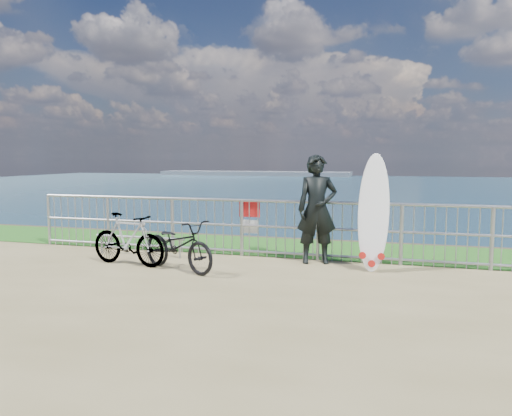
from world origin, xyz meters
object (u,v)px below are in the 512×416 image
(surfboard, at_px, (373,216))
(surfer, at_px, (317,209))
(bicycle_near, at_px, (178,245))
(bicycle_far, at_px, (128,239))

(surfboard, bearing_deg, surfer, 163.94)
(surfer, xyz_separation_m, bicycle_near, (-2.17, -1.28, -0.55))
(surfboard, xyz_separation_m, bicycle_near, (-3.19, -0.99, -0.49))
(bicycle_near, bearing_deg, surfer, -35.49)
(surfer, height_order, bicycle_near, surfer)
(surfer, bearing_deg, bicycle_far, -176.57)
(surfboard, bearing_deg, bicycle_far, -168.51)
(surfboard, xyz_separation_m, bicycle_far, (-4.23, -0.86, -0.46))
(bicycle_near, relative_size, bicycle_far, 1.07)
(bicycle_near, distance_m, bicycle_far, 1.05)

